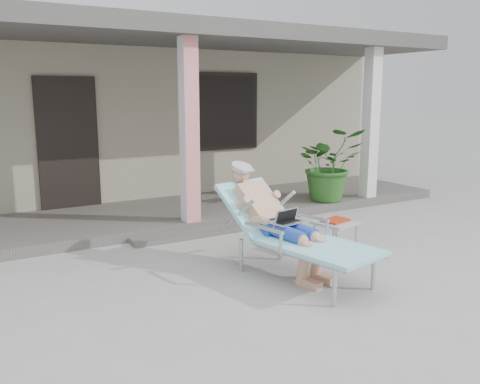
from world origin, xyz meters
TOP-DOWN VIEW (x-y plane):
  - ground at (0.00, 0.00)m, footprint 60.00×60.00m
  - house at (0.00, 6.50)m, footprint 10.40×5.40m
  - porch_deck at (0.00, 3.00)m, footprint 10.00×2.00m
  - porch_overhang at (0.00, 2.95)m, footprint 10.00×2.30m
  - porch_step at (0.00, 1.85)m, footprint 2.00×0.30m
  - lounger at (0.14, 0.01)m, footprint 1.12×2.04m
  - side_table at (1.18, 0.33)m, footprint 0.56×0.56m
  - potted_palm at (2.69, 2.26)m, footprint 1.41×1.32m

SIDE VIEW (x-z plane):
  - ground at x=0.00m, z-range 0.00..0.00m
  - porch_step at x=0.00m, z-range 0.00..0.07m
  - porch_deck at x=0.00m, z-range 0.00..0.15m
  - side_table at x=1.18m, z-range 0.14..0.56m
  - potted_palm at x=2.69m, z-range 0.15..1.42m
  - lounger at x=0.14m, z-range 0.15..1.43m
  - house at x=0.00m, z-range 0.02..3.32m
  - porch_overhang at x=0.00m, z-range 1.36..4.21m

